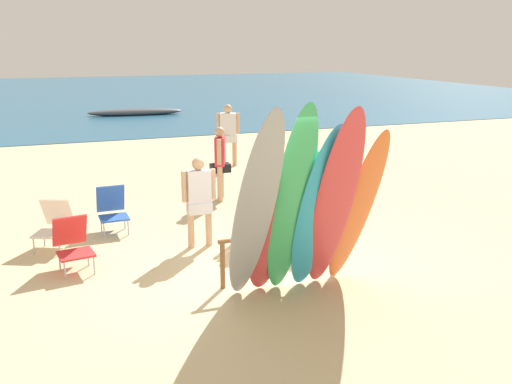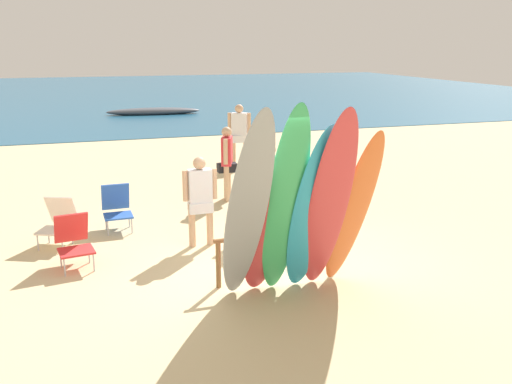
% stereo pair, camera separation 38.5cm
% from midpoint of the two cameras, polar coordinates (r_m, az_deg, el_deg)
% --- Properties ---
extents(ground, '(60.00, 60.00, 0.00)m').
position_cam_midpoint_polar(ground, '(21.35, -12.56, 5.78)').
color(ground, '#D3BC8C').
extents(ocean_water, '(60.00, 40.00, 0.02)m').
position_cam_midpoint_polar(ocean_water, '(40.04, -16.33, 9.73)').
color(ocean_water, '#235B7F').
rests_on(ocean_water, ground).
extents(surfboard_rack, '(1.90, 0.07, 0.72)m').
position_cam_midpoint_polar(surfboard_rack, '(7.93, 1.31, -5.48)').
color(surfboard_rack, brown).
rests_on(surfboard_rack, ground).
extents(surfboard_grey_0, '(0.60, 1.29, 2.67)m').
position_cam_midpoint_polar(surfboard_grey_0, '(6.73, -1.76, -1.98)').
color(surfboard_grey_0, '#999EA3').
rests_on(surfboard_grey_0, ground).
extents(surfboard_red_1, '(0.62, 0.84, 1.90)m').
position_cam_midpoint_polar(surfboard_red_1, '(7.18, 0.04, -4.08)').
color(surfboard_red_1, '#D13D42').
rests_on(surfboard_red_1, ground).
extents(surfboard_green_2, '(0.53, 1.08, 2.69)m').
position_cam_midpoint_polar(surfboard_green_2, '(6.97, 2.06, -1.30)').
color(surfboard_green_2, '#38B266').
rests_on(surfboard_green_2, ground).
extents(surfboard_teal_3, '(0.63, 1.05, 2.42)m').
position_cam_midpoint_polar(surfboard_teal_3, '(7.18, 4.89, -1.97)').
color(surfboard_teal_3, '#289EC6').
rests_on(surfboard_teal_3, ground).
extents(surfboard_red_4, '(0.65, 1.30, 2.64)m').
position_cam_midpoint_polar(surfboard_red_4, '(7.13, 6.53, -1.22)').
color(surfboard_red_4, '#D13D42').
rests_on(surfboard_red_4, ground).
extents(surfboard_orange_5, '(0.58, 1.13, 2.33)m').
position_cam_midpoint_polar(surfboard_orange_5, '(7.45, 8.92, -1.84)').
color(surfboard_orange_5, orange).
rests_on(surfboard_orange_5, ground).
extents(beachgoer_strolling, '(0.60, 0.37, 1.70)m').
position_cam_midpoint_polar(beachgoer_strolling, '(15.37, -3.60, 6.31)').
color(beachgoer_strolling, tan).
rests_on(beachgoer_strolling, ground).
extents(beachgoer_by_water, '(0.58, 0.24, 1.52)m').
position_cam_midpoint_polar(beachgoer_by_water, '(9.17, -7.08, -0.41)').
color(beachgoer_by_water, tan).
rests_on(beachgoer_by_water, ground).
extents(beachgoer_near_rack, '(0.41, 0.57, 1.60)m').
position_cam_midpoint_polar(beachgoer_near_rack, '(11.93, -4.64, 3.47)').
color(beachgoer_near_rack, tan).
rests_on(beachgoer_near_rack, ground).
extents(beachgoer_photographing, '(0.47, 0.44, 1.61)m').
position_cam_midpoint_polar(beachgoer_photographing, '(9.86, -0.03, 1.11)').
color(beachgoer_photographing, '#9E704C').
rests_on(beachgoer_photographing, ground).
extents(beachgoer_midbeach, '(0.54, 0.44, 1.72)m').
position_cam_midpoint_polar(beachgoer_midbeach, '(9.84, 6.50, 1.36)').
color(beachgoer_midbeach, beige).
rests_on(beachgoer_midbeach, ground).
extents(beach_chair_red, '(0.61, 0.77, 0.81)m').
position_cam_midpoint_polar(beach_chair_red, '(8.84, -19.55, -4.87)').
color(beach_chair_red, '#B7B7BC').
rests_on(beach_chair_red, ground).
extents(beach_chair_blue, '(0.74, 0.84, 0.82)m').
position_cam_midpoint_polar(beach_chair_blue, '(9.86, -21.09, -2.96)').
color(beach_chair_blue, '#B7B7BC').
rests_on(beach_chair_blue, ground).
extents(beach_chair_striped, '(0.52, 0.68, 0.83)m').
position_cam_midpoint_polar(beach_chair_striped, '(10.39, -15.61, -1.58)').
color(beach_chair_striped, '#B7B7BC').
rests_on(beach_chair_striped, ground).
extents(distant_boat, '(4.46, 1.21, 0.35)m').
position_cam_midpoint_polar(distant_boat, '(27.18, -12.71, 8.03)').
color(distant_boat, '#4C515B').
rests_on(distant_boat, ground).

